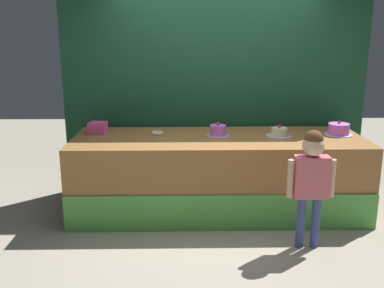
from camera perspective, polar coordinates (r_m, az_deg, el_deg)
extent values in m
plane|color=#ADA38E|center=(4.68, 3.78, -11.09)|extent=(12.00, 12.00, 0.00)
cube|color=#9E6B38|center=(5.03, 3.34, -3.91)|extent=(3.24, 1.10, 0.87)
cube|color=#59B24C|center=(4.59, 3.83, -8.95)|extent=(3.24, 0.02, 0.39)
cube|color=#19472D|center=(5.46, 2.97, 7.59)|extent=(3.71, 0.08, 2.73)
cylinder|color=#3F4C8C|center=(4.36, 13.89, -9.81)|extent=(0.08, 0.08, 0.51)
cylinder|color=#3F4C8C|center=(4.40, 15.71, -9.72)|extent=(0.08, 0.08, 0.51)
cube|color=#D86672|center=(4.22, 15.20, -4.14)|extent=(0.32, 0.14, 0.40)
cylinder|color=beige|center=(4.18, 12.67, -4.39)|extent=(0.06, 0.06, 0.36)
cylinder|color=beige|center=(4.28, 17.64, -4.26)|extent=(0.06, 0.06, 0.36)
sphere|color=beige|center=(4.14, 15.47, -0.19)|extent=(0.20, 0.20, 0.20)
sphere|color=brown|center=(4.12, 15.52, 0.57)|extent=(0.17, 0.17, 0.17)
cube|color=#F051A4|center=(5.18, -12.12, 2.07)|extent=(0.21, 0.20, 0.13)
torus|color=beige|center=(5.05, -4.52, 1.45)|extent=(0.13, 0.13, 0.03)
cylinder|color=silver|center=(4.97, 3.36, 1.13)|extent=(0.26, 0.26, 0.01)
cylinder|color=#CC66D8|center=(4.96, 3.37, 1.82)|extent=(0.18, 0.18, 0.11)
sphere|color=red|center=(4.94, 3.38, 2.67)|extent=(0.04, 0.04, 0.04)
cylinder|color=silver|center=(5.04, 11.21, 1.06)|extent=(0.30, 0.30, 0.01)
cylinder|color=beige|center=(5.03, 11.24, 1.59)|extent=(0.18, 0.18, 0.09)
sphere|color=red|center=(5.02, 11.27, 2.30)|extent=(0.04, 0.04, 0.04)
cylinder|color=silver|center=(5.28, 18.43, 1.18)|extent=(0.32, 0.32, 0.01)
cylinder|color=#CC66D8|center=(5.26, 18.48, 1.88)|extent=(0.23, 0.23, 0.12)
sphere|color=red|center=(5.25, 18.55, 2.71)|extent=(0.03, 0.03, 0.03)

